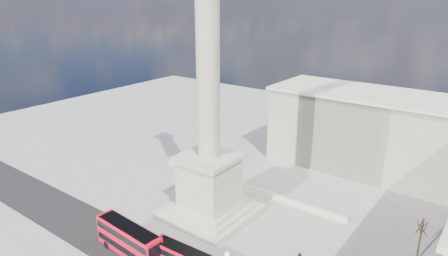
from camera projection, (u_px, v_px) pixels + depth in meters
ground at (190, 226)px, 64.35m from camera, size 180.00×180.00×0.00m
nelsons_column at (209, 143)px, 64.03m from camera, size 14.00×14.00×49.85m
balustrade_wall at (246, 187)px, 76.32m from camera, size 40.00×0.60×1.10m
building_northeast at (395, 136)px, 80.69m from camera, size 51.00×17.00×16.60m
red_bus_a at (129, 240)px, 56.50m from camera, size 11.96×3.51×4.78m
bare_tree_far at (422, 226)px, 54.37m from camera, size 1.72×1.72×7.04m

